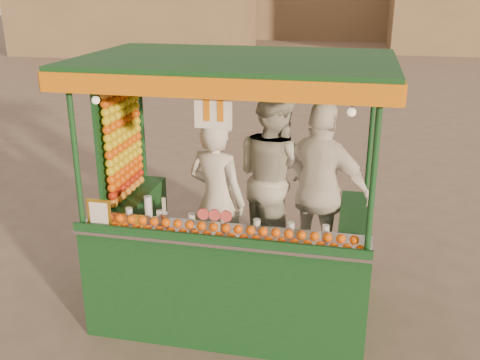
% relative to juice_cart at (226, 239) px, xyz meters
% --- Properties ---
extents(ground, '(90.00, 90.00, 0.00)m').
position_rel_juice_cart_xyz_m(ground, '(-0.07, 0.18, -0.81)').
color(ground, brown).
rests_on(ground, ground).
extents(juice_cart, '(2.75, 1.78, 2.50)m').
position_rel_juice_cart_xyz_m(juice_cart, '(0.00, 0.00, 0.00)').
color(juice_cart, '#0F3A17').
rests_on(juice_cart, ground).
extents(vendor_left, '(0.69, 0.56, 1.65)m').
position_rel_juice_cart_xyz_m(vendor_left, '(-0.14, 0.18, 0.31)').
color(vendor_left, silver).
rests_on(vendor_left, ground).
extents(vendor_middle, '(1.14, 1.12, 1.85)m').
position_rel_juice_cart_xyz_m(vendor_middle, '(0.34, 0.68, 0.41)').
color(vendor_middle, beige).
rests_on(vendor_middle, ground).
extents(vendor_right, '(1.13, 0.77, 1.79)m').
position_rel_juice_cart_xyz_m(vendor_right, '(0.84, 0.45, 0.38)').
color(vendor_right, white).
rests_on(vendor_right, ground).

